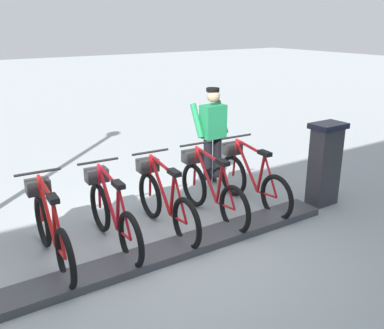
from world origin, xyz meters
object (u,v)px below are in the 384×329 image
payment_kiosk (325,163)px  bike_docked_1 (210,189)px  bike_docked_0 (251,179)px  bike_docked_3 (112,213)px  bike_docked_4 (51,228)px  worker_near_rack (213,132)px  bike_docked_2 (164,200)px

payment_kiosk → bike_docked_1: payment_kiosk is taller
bike_docked_0 → bike_docked_3: bearing=90.0°
bike_docked_1 → bike_docked_4: 2.27m
payment_kiosk → bike_docked_4: (0.57, 3.99, -0.24)m
bike_docked_1 → worker_near_rack: 1.46m
bike_docked_0 → bike_docked_3: size_ratio=1.00×
payment_kiosk → bike_docked_3: (0.57, 3.23, -0.24)m
payment_kiosk → bike_docked_1: size_ratio=0.74×
bike_docked_1 → bike_docked_3: bearing=90.0°
bike_docked_0 → bike_docked_1: bearing=90.0°
bike_docked_1 → bike_docked_3: 1.51m
bike_docked_3 → worker_near_rack: size_ratio=1.04×
bike_docked_2 → bike_docked_4: (0.00, 1.51, 0.00)m
bike_docked_1 → bike_docked_3: same height
bike_docked_0 → bike_docked_1: 0.76m
payment_kiosk → bike_docked_1: 1.83m
payment_kiosk → bike_docked_3: bearing=80.0°
bike_docked_3 → payment_kiosk: bearing=-100.0°
bike_docked_2 → worker_near_rack: worker_near_rack is taller
bike_docked_2 → bike_docked_3: same height
bike_docked_2 → bike_docked_4: bearing=90.0°
payment_kiosk → worker_near_rack: bearing=27.9°
bike_docked_0 → worker_near_rack: size_ratio=1.04×
bike_docked_1 → bike_docked_2: size_ratio=1.00×
bike_docked_1 → worker_near_rack: (1.10, -0.83, 0.48)m
worker_near_rack → bike_docked_2: bearing=124.8°
bike_docked_0 → bike_docked_3: same height
bike_docked_2 → bike_docked_3: 0.76m
bike_docked_2 → bike_docked_4: same height
payment_kiosk → bike_docked_2: size_ratio=0.74×
worker_near_rack → bike_docked_1: bearing=143.0°
bike_docked_4 → payment_kiosk: bearing=-98.2°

